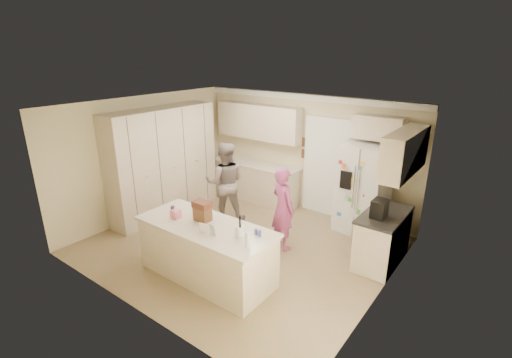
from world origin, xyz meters
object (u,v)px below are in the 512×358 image
Objects in this scene: refrigerator at (363,189)px; tissue_box at (176,214)px; island_base at (207,252)px; utensil_crock at (240,231)px; dollhouse_body at (203,214)px; teen_girl at (283,208)px; teen_boy at (225,182)px; coffee_maker at (379,209)px.

tissue_box is at bearing -115.69° from refrigerator.
utensil_crock is (0.65, 0.05, 0.56)m from island_base.
tissue_box is at bearing -169.70° from island_base.
dollhouse_body is 1.57m from teen_girl.
tissue_box is at bearing 81.00° from teen_girl.
teen_boy is (-0.60, 1.88, -0.14)m from tissue_box.
tissue_box is at bearing -142.43° from coffee_maker.
utensil_crock is at bearing 97.86° from teen_boy.
island_base is 0.86m from utensil_crock.
utensil_crock is 0.58× the size of dollhouse_body.
teen_boy is (-1.00, 1.68, -0.18)m from dollhouse_body.
island_base is 1.28× the size of teen_boy.
teen_boy is at bearing 122.90° from island_base.
utensil_crock is at bearing -97.60° from refrigerator.
dollhouse_body is at bearing -111.55° from refrigerator.
dollhouse_body is 1.96m from teen_boy.
teen_girl is at bearing 67.56° from dollhouse_body.
tissue_box is at bearing 69.42° from teen_boy.
tissue_box is (-1.20, -0.15, -0.00)m from utensil_crock.
tissue_box is 0.54× the size of dollhouse_body.
teen_boy reaches higher than teen_girl.
island_base is 0.62m from dollhouse_body.
dollhouse_body is 0.15× the size of teen_boy.
utensil_crock is 2.50m from teen_boy.
tissue_box is 0.45m from dollhouse_body.
teen_boy is (-1.80, 1.73, -0.14)m from utensil_crock.
coffee_maker is at bearing 42.83° from island_base.
refrigerator is at bearing 167.87° from teen_boy.
tissue_box is (-1.90, -3.11, 0.10)m from refrigerator.
utensil_crock reaches higher than island_base.
utensil_crock is 1.07× the size of tissue_box.
utensil_crock reaches higher than tissue_box.
island_base is at bearing -33.69° from dollhouse_body.
dollhouse_body is at bearing 82.49° from teen_boy.
teen_girl reaches higher than dollhouse_body.
tissue_box is 0.08× the size of teen_boy.
utensil_crock is at bearing 120.23° from teen_girl.
refrigerator reaches higher than teen_girl.
dollhouse_body reaches higher than tissue_box.
coffee_maker is 2.00× the size of utensil_crock.
island_base is at bearing 84.59° from teen_boy.
coffee_maker reaches higher than utensil_crock.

